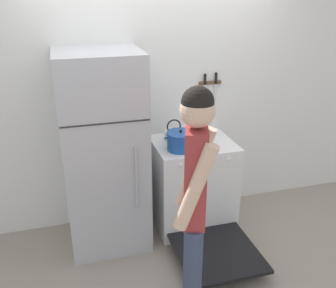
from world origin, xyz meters
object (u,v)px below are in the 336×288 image
object	(u,v)px
person	(195,203)
utensil_jar	(207,129)
refrigerator	(104,153)
tea_kettle	(174,134)
dutch_oven_pot	(181,141)
stove_range	(194,186)

from	to	relation	value
person	utensil_jar	bearing A→B (deg)	-5.35
refrigerator	tea_kettle	distance (m)	0.74
refrigerator	utensil_jar	distance (m)	1.09
dutch_oven_pot	utensil_jar	world-z (taller)	utensil_jar
refrigerator	person	bearing A→B (deg)	-69.45
tea_kettle	person	xyz separation A→B (m)	(-0.27, -1.36, 0.05)
refrigerator	stove_range	bearing A→B (deg)	-0.63
utensil_jar	person	distance (m)	1.50
stove_range	person	distance (m)	1.39
refrigerator	utensil_jar	world-z (taller)	refrigerator
refrigerator	utensil_jar	size ratio (longest dim) A/B	6.94
refrigerator	utensil_jar	xyz separation A→B (m)	(1.08, 0.16, 0.07)
dutch_oven_pot	utensil_jar	bearing A→B (deg)	35.28
tea_kettle	utensil_jar	distance (m)	0.36
refrigerator	stove_range	world-z (taller)	refrigerator
dutch_oven_pot	person	xyz separation A→B (m)	(-0.26, -1.10, 0.03)
dutch_oven_pot	refrigerator	bearing A→B (deg)	171.99
dutch_oven_pot	tea_kettle	world-z (taller)	tea_kettle
dutch_oven_pot	utensil_jar	size ratio (longest dim) A/B	1.15
person	tea_kettle	bearing A→B (deg)	8.16
refrigerator	dutch_oven_pot	distance (m)	0.72
dutch_oven_pot	person	bearing A→B (deg)	-103.18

